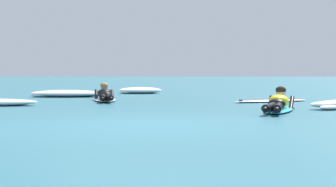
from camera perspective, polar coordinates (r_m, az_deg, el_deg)
name	(u,v)px	position (r m, az deg, el deg)	size (l,w,h in m)	color
ground_plane	(144,96)	(18.49, -2.45, -0.21)	(120.00, 120.00, 0.00)	#2D6B7A
surfer_near	(278,105)	(11.47, 11.12, -1.12)	(1.22, 2.65, 0.54)	#2DB2D1
surfer_far	(105,96)	(15.20, -6.43, -0.25)	(0.83, 2.56, 0.55)	silver
drifting_surfboard	(271,101)	(14.87, 10.38, -0.73)	(2.27, 1.44, 0.16)	silver
whitewater_mid_right	(67,94)	(17.81, -10.21, -0.02)	(2.27, 1.07, 0.22)	white
whitewater_far_band	(140,91)	(20.15, -2.84, 0.30)	(1.64, 1.15, 0.23)	white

